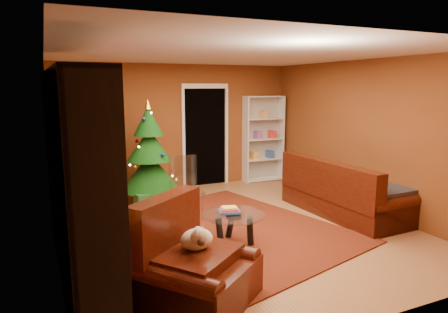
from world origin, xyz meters
name	(u,v)px	position (x,y,z in m)	size (l,w,h in m)	color
floor	(235,229)	(0.00, 0.00, -0.03)	(5.00, 5.50, 0.05)	brown
ceiling	(235,52)	(0.00, 0.00, 2.62)	(5.00, 5.50, 0.05)	silver
wall_back	(178,127)	(0.00, 2.77, 1.30)	(5.00, 0.05, 2.60)	brown
wall_left	(50,156)	(-2.52, 0.00, 1.30)	(0.05, 5.50, 2.60)	brown
wall_right	(366,136)	(2.52, 0.00, 1.30)	(0.05, 5.50, 2.60)	brown
doorway	(205,137)	(0.60, 2.73, 1.05)	(1.06, 0.60, 2.16)	black
rug	(223,231)	(-0.23, -0.08, 0.01)	(3.03, 3.54, 0.02)	#5C1E0E
media_unit	(76,178)	(-2.27, -0.72, 1.16)	(0.46, 3.02, 2.31)	black
christmas_tree	(149,153)	(-0.82, 1.96, 0.93)	(1.08, 1.08, 1.92)	#0B390C
gift_box_teal	(98,207)	(-1.85, 1.42, 0.16)	(0.31, 0.31, 0.31)	#1C6076
gift_box_green	(143,201)	(-1.05, 1.57, 0.14)	(0.27, 0.27, 0.27)	#1C5624
gift_box_red	(150,196)	(-0.83, 1.98, 0.10)	(0.20, 0.20, 0.20)	#AB232D
white_bookshelf	(263,139)	(1.95, 2.57, 0.96)	(0.92, 0.33, 1.98)	white
armchair	(198,262)	(-1.25, -1.76, 0.42)	(1.08, 1.08, 0.85)	black
dog	(197,239)	(-1.24, -1.69, 0.63)	(0.40, 0.30, 0.28)	beige
sofa	(345,186)	(2.02, -0.12, 0.48)	(2.24, 1.01, 0.96)	black
coffee_table	(234,229)	(-0.30, -0.58, 0.23)	(0.87, 0.87, 0.54)	gray
acrylic_chair	(187,192)	(-0.53, 0.69, 0.46)	(0.47, 0.52, 0.93)	#66605B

